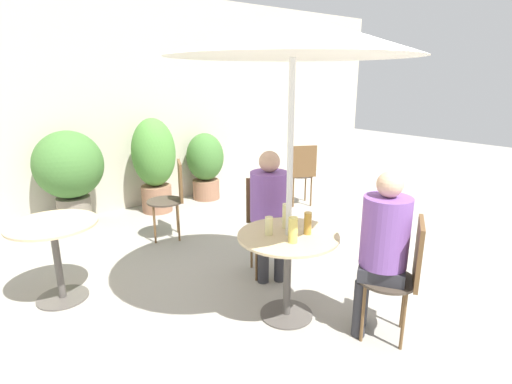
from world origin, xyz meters
TOP-DOWN VIEW (x-y plane):
  - ground_plane at (0.00, 0.00)m, footprint 20.00×20.00m
  - storefront_wall at (0.00, 3.48)m, footprint 10.00×0.06m
  - cafe_table_near at (-0.20, -0.03)m, footprint 0.79×0.79m
  - cafe_table_far at (-1.57, 1.38)m, footprint 0.72×0.72m
  - bistro_chair_0 at (0.25, -0.75)m, footprint 0.47×0.48m
  - bistro_chair_1 at (0.20, 0.71)m, footprint 0.47×0.48m
  - bistro_chair_2 at (-0.13, 2.03)m, footprint 0.47×0.46m
  - bistro_chair_3 at (1.91, 1.94)m, footprint 0.46×0.48m
  - seated_person_0 at (0.17, -0.62)m, footprint 0.41×0.42m
  - seated_person_1 at (0.13, 0.58)m, footprint 0.42×0.44m
  - beer_glass_0 at (-0.11, 0.09)m, footprint 0.06×0.06m
  - beer_glass_1 at (-0.31, 0.06)m, footprint 0.06×0.06m
  - beer_glass_2 at (-0.27, -0.16)m, footprint 0.07×0.07m
  - beer_glass_3 at (-0.07, -0.11)m, footprint 0.06×0.06m
  - potted_plant_0 at (-0.99, 3.10)m, footprint 0.83×0.83m
  - potted_plant_1 at (0.12, 3.06)m, footprint 0.60×0.60m
  - potted_plant_2 at (1.00, 3.16)m, footprint 0.58×0.58m
  - umbrella at (-0.20, -0.03)m, footprint 1.74×1.74m

SIDE VIEW (x-z plane):
  - ground_plane at x=0.00m, z-range 0.00..0.00m
  - cafe_table_far at x=-1.57m, z-range 0.17..0.87m
  - cafe_table_near at x=-0.20m, z-range 0.19..0.89m
  - bistro_chair_0 at x=0.25m, z-range 0.09..1.02m
  - bistro_chair_1 at x=0.20m, z-range 0.09..1.02m
  - bistro_chair_2 at x=-0.13m, z-range 0.09..1.02m
  - bistro_chair_3 at x=1.91m, z-range 0.09..1.02m
  - potted_plant_2 at x=1.00m, z-range 0.06..1.10m
  - seated_person_1 at x=0.13m, z-range 0.11..1.34m
  - potted_plant_1 at x=0.12m, z-range 0.08..1.41m
  - seated_person_0 at x=0.17m, z-range 0.12..1.38m
  - potted_plant_0 at x=-0.99m, z-range 0.14..1.38m
  - beer_glass_1 at x=-0.31m, z-range 0.70..0.85m
  - beer_glass_3 at x=-0.07m, z-range 0.70..0.88m
  - beer_glass_2 at x=-0.27m, z-range 0.70..0.90m
  - beer_glass_0 at x=-0.11m, z-range 0.70..0.90m
  - storefront_wall at x=0.00m, z-range 0.00..3.00m
  - umbrella at x=-0.20m, z-range 0.99..3.27m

